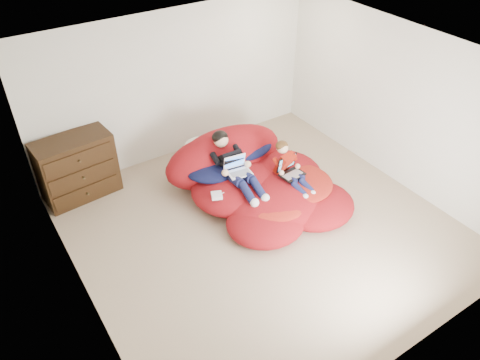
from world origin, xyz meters
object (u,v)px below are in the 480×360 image
at_px(older_boy, 233,163).
at_px(younger_boy, 289,166).
at_px(beanbag_pile, 257,182).
at_px(laptop_white, 237,168).
at_px(laptop_black, 290,169).
at_px(dresser, 77,168).

bearing_deg(older_boy, younger_boy, -34.18).
xyz_separation_m(beanbag_pile, younger_boy, (0.36, -0.30, 0.34)).
bearing_deg(younger_boy, older_boy, 145.82).
relative_size(laptop_white, laptop_black, 0.96).
height_order(beanbag_pile, older_boy, older_boy).
relative_size(older_boy, laptop_black, 3.24).
relative_size(beanbag_pile, younger_boy, 3.01).
xyz_separation_m(beanbag_pile, older_boy, (-0.34, 0.17, 0.39)).
relative_size(beanbag_pile, laptop_white, 6.80).
relative_size(older_boy, younger_boy, 1.50).
distance_m(younger_boy, laptop_white, 0.78).
bearing_deg(beanbag_pile, younger_boy, -40.20).
height_order(dresser, laptop_black, dresser).
bearing_deg(beanbag_pile, dresser, 145.78).
xyz_separation_m(dresser, laptop_white, (1.93, -1.50, 0.13)).
distance_m(older_boy, laptop_white, 0.13).
distance_m(dresser, beanbag_pile, 2.75).
bearing_deg(beanbag_pile, laptop_white, 173.28).
xyz_separation_m(older_boy, laptop_black, (0.69, -0.49, -0.10)).
relative_size(dresser, older_boy, 0.93).
bearing_deg(dresser, older_boy, -35.42).
height_order(beanbag_pile, laptop_black, beanbag_pile).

